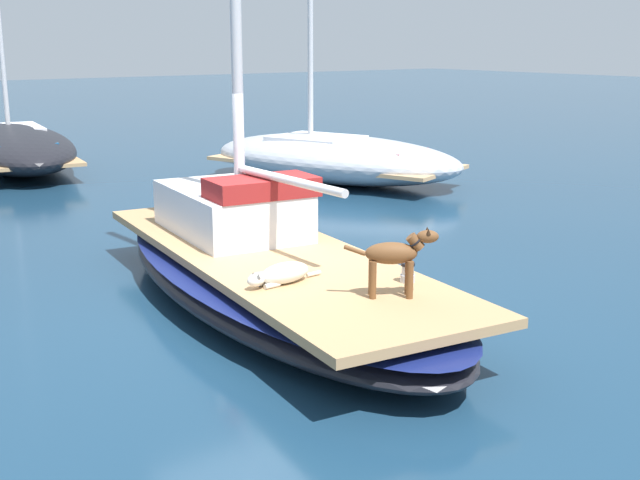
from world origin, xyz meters
TOP-DOWN VIEW (x-y plane):
  - ground_plane at (0.00, 0.00)m, footprint 120.00×120.00m
  - sailboat_main at (0.00, 0.00)m, footprint 3.36×7.49m
  - cabin_house at (0.14, 1.11)m, footprint 1.65×2.37m
  - dog_brown at (0.06, -2.19)m, footprint 0.81×0.61m
  - dog_white at (-0.61, -1.17)m, footprint 0.95×0.30m
  - deck_winch at (0.49, -1.89)m, footprint 0.16×0.16m
  - coiled_rope at (-0.68, -0.92)m, footprint 0.32×0.32m
  - moored_boat_starboard_side at (5.95, 6.64)m, footprint 4.78×6.84m
  - moored_boat_far_astern at (0.67, 12.92)m, footprint 3.66×7.50m

SIDE VIEW (x-z plane):
  - ground_plane at x=0.00m, z-range 0.00..0.00m
  - sailboat_main at x=0.00m, z-range 0.01..0.67m
  - moored_boat_far_astern at x=0.67m, z-range -3.11..4.22m
  - moored_boat_starboard_side at x=5.95m, z-range -2.97..4.10m
  - coiled_rope at x=-0.68m, z-range 0.66..0.70m
  - deck_winch at x=0.49m, z-range 0.65..0.86m
  - dog_white at x=-0.61m, z-range 0.66..0.88m
  - cabin_house at x=0.14m, z-range 0.59..1.43m
  - dog_brown at x=0.06m, z-range 0.73..1.43m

